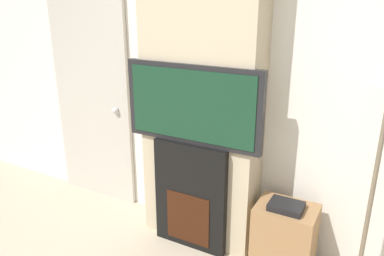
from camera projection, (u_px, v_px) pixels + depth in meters
wall_back at (213, 80)px, 3.06m from camera, size 6.00×0.06×2.70m
chimney_breast at (202, 84)px, 2.90m from camera, size 0.96×0.32×2.70m
fireplace at (192, 195)px, 3.06m from camera, size 0.63×0.15×0.92m
television at (192, 105)px, 2.81m from camera, size 1.12×0.07×0.61m
floor_lamp at (382, 140)px, 2.28m from camera, size 0.29×0.29×1.61m
media_stand at (284, 237)px, 2.83m from camera, size 0.44×0.33×0.58m
entry_door at (93, 101)px, 3.70m from camera, size 0.91×0.09×2.03m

